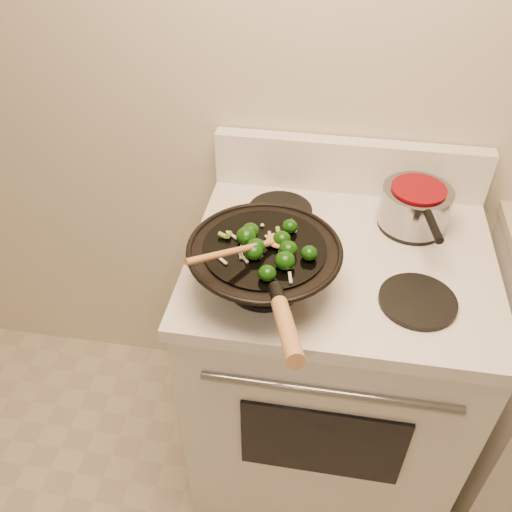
# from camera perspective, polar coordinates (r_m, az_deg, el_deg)

# --- Properties ---
(stove) EXTENTS (0.78, 0.67, 1.08)m
(stove) POSITION_cam_1_polar(r_m,az_deg,el_deg) (1.73, 7.49, -11.03)
(stove) COLOR white
(stove) RESTS_ON ground
(wok) EXTENTS (0.36, 0.58, 0.23)m
(wok) POSITION_cam_1_polar(r_m,az_deg,el_deg) (1.25, 0.91, -0.84)
(wok) COLOR black
(wok) RESTS_ON stove
(stirfry) EXTENTS (0.23, 0.22, 0.04)m
(stirfry) POSITION_cam_1_polar(r_m,az_deg,el_deg) (1.20, 1.50, 1.04)
(stirfry) COLOR #0E3608
(stirfry) RESTS_ON wok
(wooden_spoon) EXTENTS (0.20, 0.22, 0.08)m
(wooden_spoon) POSITION_cam_1_polar(r_m,az_deg,el_deg) (1.18, -0.33, 1.00)
(wooden_spoon) COLOR #AD7544
(wooden_spoon) RESTS_ON wok
(saucepan) EXTENTS (0.18, 0.30, 0.11)m
(saucepan) POSITION_cam_1_polar(r_m,az_deg,el_deg) (1.50, 16.43, 5.12)
(saucepan) COLOR gray
(saucepan) RESTS_ON stove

